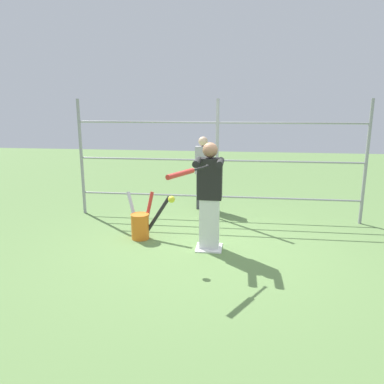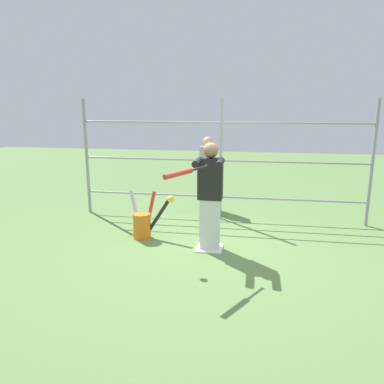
% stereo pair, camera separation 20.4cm
% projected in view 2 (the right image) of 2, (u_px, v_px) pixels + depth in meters
% --- Properties ---
extents(ground_plane, '(24.00, 24.00, 0.00)m').
position_uv_depth(ground_plane, '(210.00, 249.00, 5.82)').
color(ground_plane, '#608447').
extents(home_plate, '(0.40, 0.40, 0.02)m').
position_uv_depth(home_plate, '(210.00, 248.00, 5.82)').
color(home_plate, white).
rests_on(home_plate, ground).
extents(fence_backstop, '(5.47, 0.06, 2.29)m').
position_uv_depth(fence_backstop, '(221.00, 161.00, 7.09)').
color(fence_backstop, '#939399').
rests_on(fence_backstop, ground).
extents(batter, '(0.42, 0.56, 1.65)m').
position_uv_depth(batter, '(210.00, 193.00, 5.60)').
color(batter, silver).
rests_on(batter, ground).
extents(baseball_bat_swinging, '(0.46, 0.78, 0.08)m').
position_uv_depth(baseball_bat_swinging, '(182.00, 173.00, 4.69)').
color(baseball_bat_swinging, black).
extents(softball_in_flight, '(0.10, 0.10, 0.10)m').
position_uv_depth(softball_in_flight, '(171.00, 199.00, 5.12)').
color(softball_in_flight, yellow).
extents(bat_bucket, '(0.86, 0.60, 0.77)m').
position_uv_depth(bat_bucket, '(143.00, 223.00, 6.24)').
color(bat_bucket, orange).
rests_on(bat_bucket, ground).
extents(bystander_behind_fence, '(0.32, 0.20, 1.53)m').
position_uv_depth(bystander_behind_fence, '(207.00, 172.00, 7.84)').
color(bystander_behind_fence, '#3F3F47').
rests_on(bystander_behind_fence, ground).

